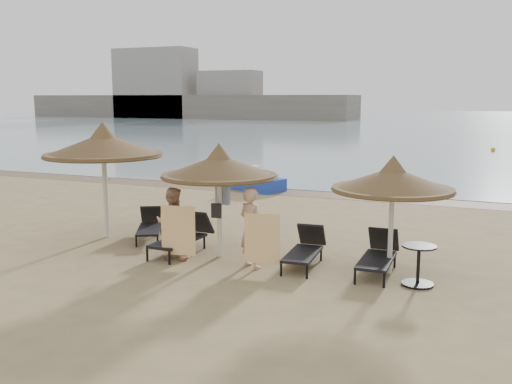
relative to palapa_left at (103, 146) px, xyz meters
The scene contains 20 objects.
ground 4.59m from the palapa_left, 10.61° to the right, with size 160.00×160.00×0.00m, color #988153.
sea 79.41m from the palapa_left, 87.24° to the left, with size 200.00×140.00×0.03m, color #7291A0.
wet_sand_strip 9.79m from the palapa_left, 66.22° to the left, with size 200.00×1.60×0.01m, color brown.
far_shore 79.99m from the palapa_left, 105.43° to the left, with size 150.00×54.80×12.00m.
palapa_left is the anchor object (origin of this frame).
palapa_center 3.63m from the palapa_left, ahead, with size 2.67×2.67×2.65m.
palapa_right 7.46m from the palapa_left, ahead, with size 2.52×2.52×2.50m.
lounger_far_left 2.38m from the palapa_left, 18.47° to the left, with size 1.31×1.79×0.77m.
lounger_near_left 3.33m from the palapa_left, 10.03° to the right, with size 0.77×2.03×0.89m.
lounger_near_right 5.99m from the palapa_left, ahead, with size 0.74×1.87×0.82m.
lounger_far_right 7.49m from the palapa_left, ahead, with size 0.66×1.91×0.85m.
side_table 8.39m from the palapa_left, ahead, with size 0.67×0.67×0.81m.
person_left 3.23m from the palapa_left, 22.18° to the right, with size 0.89×0.58×1.93m, color tan.
person_right 4.92m from the palapa_left, 12.74° to the right, with size 0.95×0.62×2.06m, color tan.
towel_left 3.73m from the palapa_left, 25.47° to the right, with size 0.79×0.15×1.11m.
towel_right 5.38m from the palapa_left, 14.61° to the right, with size 0.75×0.14×1.07m.
bag_patterned 3.73m from the palapa_left, ahead, with size 0.34×0.12×0.43m.
bag_dark 3.87m from the palapa_left, 10.72° to the right, with size 0.24×0.10×0.33m.
pedal_boat 8.91m from the palapa_left, 85.04° to the left, with size 2.31×1.83×0.94m.
buoy_mid 31.20m from the palapa_left, 72.53° to the left, with size 0.32×0.32×0.32m, color gold.
Camera 1 is at (5.46, -11.34, 3.67)m, focal length 40.00 mm.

